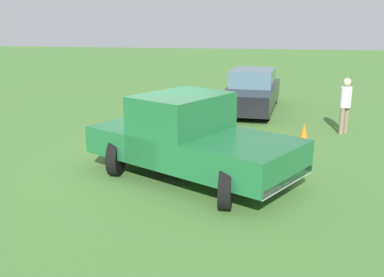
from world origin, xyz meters
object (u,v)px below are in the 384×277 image
object	(u,v)px
pickup_truck	(188,136)
sedan_far	(252,91)
traffic_cone	(304,134)
person_bystander	(345,103)

from	to	relation	value
pickup_truck	sedan_far	distance (m)	7.72
pickup_truck	traffic_cone	xyz separation A→B (m)	(3.22, -2.66, -0.66)
sedan_far	traffic_cone	size ratio (longest dim) A/B	8.88
person_bystander	sedan_far	bearing A→B (deg)	-3.09
person_bystander	traffic_cone	size ratio (longest dim) A/B	3.01
pickup_truck	traffic_cone	distance (m)	4.23
person_bystander	traffic_cone	distance (m)	1.94
pickup_truck	person_bystander	xyz separation A→B (m)	(4.55, -3.90, -0.01)
pickup_truck	person_bystander	size ratio (longest dim) A/B	2.98
pickup_truck	sedan_far	xyz separation A→B (m)	(7.64, -1.07, -0.23)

